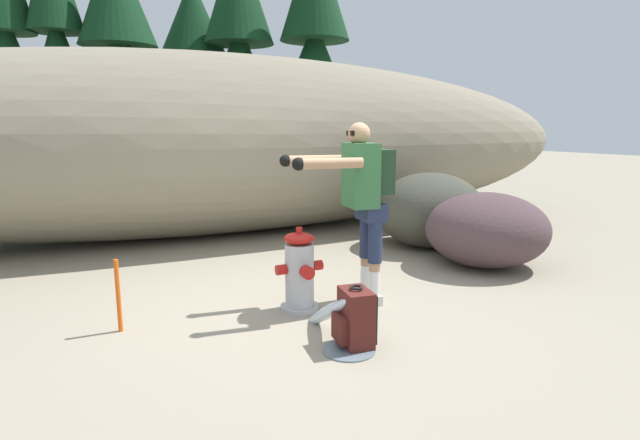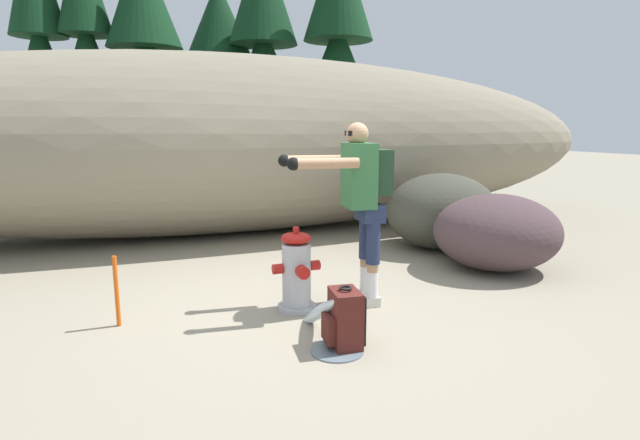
{
  "view_description": "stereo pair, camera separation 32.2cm",
  "coord_description": "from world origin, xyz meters",
  "px_view_note": "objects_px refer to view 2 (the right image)",
  "views": [
    {
      "loc": [
        -1.81,
        -4.0,
        1.62
      ],
      "look_at": [
        0.18,
        0.32,
        0.75
      ],
      "focal_mm": 28.14,
      "sensor_mm": 36.0,
      "label": 1
    },
    {
      "loc": [
        -1.52,
        -4.12,
        1.62
      ],
      "look_at": [
        0.18,
        0.32,
        0.75
      ],
      "focal_mm": 28.14,
      "sensor_mm": 36.0,
      "label": 2
    }
  ],
  "objects_px": {
    "fire_hydrant": "(297,272)",
    "survey_stake": "(117,291)",
    "boulder_large": "(441,211)",
    "boulder_mid": "(496,232)",
    "utility_worker": "(360,192)",
    "spare_backpack": "(344,319)"
  },
  "relations": [
    {
      "from": "utility_worker",
      "to": "survey_stake",
      "type": "height_order",
      "value": "utility_worker"
    },
    {
      "from": "spare_backpack",
      "to": "boulder_large",
      "type": "relative_size",
      "value": 0.31
    },
    {
      "from": "boulder_large",
      "to": "boulder_mid",
      "type": "relative_size",
      "value": 1.06
    },
    {
      "from": "fire_hydrant",
      "to": "boulder_mid",
      "type": "relative_size",
      "value": 0.53
    },
    {
      "from": "survey_stake",
      "to": "boulder_large",
      "type": "bearing_deg",
      "value": 18.79
    },
    {
      "from": "fire_hydrant",
      "to": "utility_worker",
      "type": "bearing_deg",
      "value": -6.65
    },
    {
      "from": "utility_worker",
      "to": "boulder_mid",
      "type": "distance_m",
      "value": 2.15
    },
    {
      "from": "survey_stake",
      "to": "spare_backpack",
      "type": "bearing_deg",
      "value": -33.18
    },
    {
      "from": "fire_hydrant",
      "to": "survey_stake",
      "type": "height_order",
      "value": "fire_hydrant"
    },
    {
      "from": "fire_hydrant",
      "to": "boulder_large",
      "type": "distance_m",
      "value": 3.02
    },
    {
      "from": "utility_worker",
      "to": "spare_backpack",
      "type": "xyz_separation_m",
      "value": [
        -0.51,
        -0.82,
        -0.84
      ]
    },
    {
      "from": "fire_hydrant",
      "to": "boulder_large",
      "type": "bearing_deg",
      "value": 30.91
    },
    {
      "from": "boulder_large",
      "to": "survey_stake",
      "type": "height_order",
      "value": "boulder_large"
    },
    {
      "from": "fire_hydrant",
      "to": "survey_stake",
      "type": "relative_size",
      "value": 1.27
    },
    {
      "from": "spare_backpack",
      "to": "survey_stake",
      "type": "bearing_deg",
      "value": -25.99
    },
    {
      "from": "boulder_large",
      "to": "survey_stake",
      "type": "relative_size",
      "value": 2.54
    },
    {
      "from": "boulder_large",
      "to": "boulder_mid",
      "type": "distance_m",
      "value": 1.11
    },
    {
      "from": "boulder_large",
      "to": "survey_stake",
      "type": "xyz_separation_m",
      "value": [
        -4.1,
        -1.39,
        -0.21
      ]
    },
    {
      "from": "fire_hydrant",
      "to": "spare_backpack",
      "type": "relative_size",
      "value": 1.62
    },
    {
      "from": "fire_hydrant",
      "to": "boulder_mid",
      "type": "xyz_separation_m",
      "value": [
        2.58,
        0.44,
        0.09
      ]
    },
    {
      "from": "boulder_large",
      "to": "boulder_mid",
      "type": "height_order",
      "value": "boulder_large"
    },
    {
      "from": "boulder_large",
      "to": "fire_hydrant",
      "type": "bearing_deg",
      "value": -149.09
    }
  ]
}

